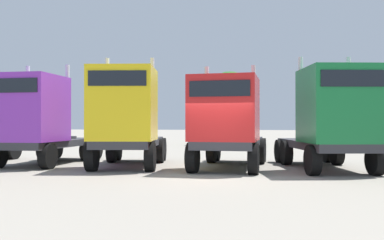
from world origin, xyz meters
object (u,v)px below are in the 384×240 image
at_px(semi_truck_yellow, 126,117).
at_px(semi_truck_red, 227,122).
at_px(semi_truck_green, 333,118).
at_px(semi_truck_purple, 37,119).

xyz_separation_m(semi_truck_yellow, semi_truck_red, (4.04, 0.17, -0.20)).
xyz_separation_m(semi_truck_yellow, semi_truck_green, (7.96, 0.26, -0.07)).
height_order(semi_truck_red, semi_truck_green, semi_truck_green).
bearing_deg(semi_truck_yellow, semi_truck_red, 83.43).
bearing_deg(semi_truck_purple, semi_truck_red, 88.78).
bearing_deg(semi_truck_red, semi_truck_green, 93.81).
relative_size(semi_truck_purple, semi_truck_yellow, 0.98).
distance_m(semi_truck_red, semi_truck_green, 3.92).
height_order(semi_truck_purple, semi_truck_yellow, semi_truck_yellow).
xyz_separation_m(semi_truck_purple, semi_truck_red, (8.08, -0.09, -0.11)).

